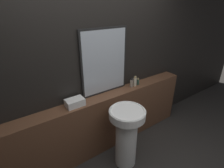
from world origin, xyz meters
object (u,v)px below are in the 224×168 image
towel_stack (75,102)px  pedestal_sink (126,133)px  mirror (105,62)px  lotion_bottle (138,82)px  shampoo_bottle (132,83)px  conditioner_bottle (135,81)px

towel_stack → pedestal_sink: bearing=-42.3°
pedestal_sink → mirror: 0.99m
lotion_bottle → shampoo_bottle: bearing=180.0°
pedestal_sink → towel_stack: 0.78m
towel_stack → mirror: bearing=10.7°
conditioner_bottle → lotion_bottle: 0.07m
pedestal_sink → shampoo_bottle: (0.45, 0.44, 0.44)m
mirror → shampoo_bottle: 0.58m
conditioner_bottle → towel_stack: bearing=180.0°
towel_stack → lotion_bottle: size_ratio=2.06×
towel_stack → shampoo_bottle: 0.94m
shampoo_bottle → lotion_bottle: (0.13, 0.00, -0.01)m
shampoo_bottle → conditioner_bottle: conditioner_bottle is taller
towel_stack → lotion_bottle: lotion_bottle is taller
mirror → towel_stack: 0.67m
pedestal_sink → mirror: size_ratio=0.97×
mirror → shampoo_bottle: (0.42, -0.10, -0.39)m
mirror → conditioner_bottle: mirror is taller
pedestal_sink → lotion_bottle: bearing=37.1°
conditioner_bottle → lotion_bottle: conditioner_bottle is taller
towel_stack → conditioner_bottle: bearing=0.0°
mirror → conditioner_bottle: size_ratio=5.73×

